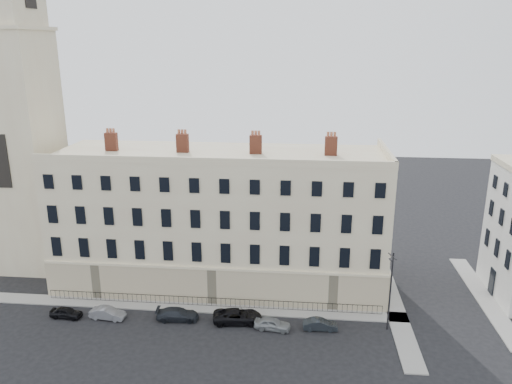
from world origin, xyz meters
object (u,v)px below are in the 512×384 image
car_c (177,314)px  car_e (272,324)px  car_f (320,324)px  streetlamp (390,288)px  car_b (108,313)px  car_d (237,316)px  car_a (66,313)px

car_c → car_e: (9.51, -0.82, -0.01)m
car_c → car_f: 14.08m
car_f → streetlamp: size_ratio=0.41×
car_b → car_c: 7.02m
car_b → car_e: 16.52m
car_c → car_d: car_d is taller
car_c → car_f: (14.07, -0.42, -0.06)m
car_c → car_f: car_c is taller
car_a → car_d: car_d is taller
car_a → car_d: 17.23m
car_b → car_c: size_ratio=0.85×
car_f → streetlamp: 7.53m
car_d → car_e: car_d is taller
car_c → streetlamp: bearing=-93.3°
car_e → car_f: size_ratio=1.06×
car_d → streetlamp: 14.98m
car_c → streetlamp: (20.48, 0.15, 3.84)m
car_b → car_f: bearing=-84.3°
car_a → car_b: size_ratio=0.91×
car_f → streetlamp: (6.41, 0.57, 3.90)m
car_a → car_b: car_b is taller
car_a → car_b: 4.23m
car_a → car_f: car_a is taller
car_d → streetlamp: bearing=-96.4°
car_a → car_b: (4.22, 0.20, 0.04)m
car_a → streetlamp: size_ratio=0.40×
car_a → car_f: (25.30, 0.23, -0.00)m
car_d → car_f: 8.11m
car_b → car_c: (7.01, 0.45, 0.02)m
car_a → car_c: bearing=-83.2°
car_a → streetlamp: bearing=-85.1°
car_a → car_e: bearing=-87.0°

